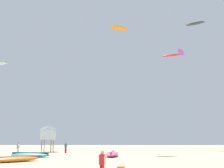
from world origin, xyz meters
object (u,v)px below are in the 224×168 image
(kite_grounded_near, at_px, (112,154))
(kite_grounded_mid, at_px, (14,159))
(person_midground, at_px, (66,147))
(person_left, at_px, (18,147))
(person_foreground, at_px, (102,162))
(kite_grounded_far, at_px, (30,155))
(lifeguard_tower, at_px, (48,132))
(kite_aloft_4, at_px, (119,28))
(kite_aloft_0, at_px, (195,23))
(kite_aloft_1, at_px, (0,64))
(kite_aloft_3, at_px, (181,52))
(kite_aloft_2, at_px, (172,55))

(kite_grounded_near, xyz_separation_m, kite_grounded_mid, (-9.31, -6.98, -0.03))
(person_midground, distance_m, person_left, 6.91)
(person_foreground, bearing_deg, person_left, 71.94)
(kite_grounded_far, xyz_separation_m, lifeguard_tower, (-0.96, 11.18, 2.77))
(kite_grounded_mid, distance_m, kite_aloft_4, 28.71)
(lifeguard_tower, height_order, kite_aloft_4, kite_aloft_4)
(lifeguard_tower, bearing_deg, kite_grounded_near, -42.30)
(kite_grounded_far, relative_size, kite_aloft_0, 1.53)
(person_midground, distance_m, kite_aloft_1, 16.13)
(kite_aloft_0, bearing_deg, person_left, -165.82)
(person_left, distance_m, kite_aloft_1, 13.36)
(person_foreground, height_order, kite_aloft_4, kite_aloft_4)
(person_foreground, bearing_deg, kite_aloft_3, 8.24)
(person_midground, relative_size, kite_aloft_0, 0.47)
(kite_aloft_2, bearing_deg, kite_grounded_near, -122.87)
(kite_grounded_near, distance_m, kite_aloft_0, 27.47)
(person_midground, distance_m, kite_aloft_0, 30.13)
(person_foreground, xyz_separation_m, kite_aloft_1, (-16.78, 20.98, 12.33))
(person_left, height_order, kite_grounded_near, person_left)
(kite_aloft_2, bearing_deg, kite_grounded_far, -136.28)
(person_midground, xyz_separation_m, kite_grounded_mid, (-2.35, -13.20, -0.63))
(kite_grounded_near, bearing_deg, person_midground, 138.21)
(kite_aloft_1, distance_m, kite_aloft_2, 34.52)
(kite_grounded_mid, relative_size, kite_aloft_1, 1.43)
(kite_grounded_near, relative_size, kite_aloft_3, 2.02)
(kite_grounded_near, height_order, kite_aloft_4, kite_aloft_4)
(kite_aloft_2, bearing_deg, kite_aloft_1, -152.69)
(kite_grounded_mid, xyz_separation_m, lifeguard_tower, (-1.28, 16.62, 2.78))
(kite_grounded_far, bearing_deg, kite_aloft_3, 3.59)
(kite_grounded_near, bearing_deg, kite_aloft_1, 165.42)
(kite_grounded_far, relative_size, kite_aloft_2, 1.11)
(kite_grounded_mid, height_order, kite_aloft_4, kite_aloft_4)
(kite_grounded_near, bearing_deg, person_foreground, -91.39)
(person_foreground, height_order, kite_aloft_3, kite_aloft_3)
(kite_grounded_far, relative_size, kite_aloft_4, 1.46)
(person_left, bearing_deg, kite_aloft_4, -136.76)
(kite_grounded_far, height_order, kite_aloft_3, kite_aloft_3)
(kite_aloft_0, bearing_deg, kite_aloft_4, 177.52)
(person_midground, bearing_deg, kite_aloft_1, -49.98)
(person_foreground, relative_size, lifeguard_tower, 0.38)
(lifeguard_tower, bearing_deg, kite_aloft_2, 23.83)
(person_foreground, distance_m, lifeguard_tower, 28.13)
(kite_grounded_mid, distance_m, kite_aloft_1, 19.02)
(person_midground, relative_size, lifeguard_tower, 0.37)
(kite_aloft_1, relative_size, kite_aloft_4, 0.93)
(kite_aloft_0, relative_size, kite_aloft_4, 0.95)
(kite_aloft_4, bearing_deg, kite_aloft_0, -2.48)
(person_foreground, relative_size, kite_aloft_0, 0.48)
(person_midground, relative_size, kite_aloft_1, 0.48)
(kite_aloft_0, bearing_deg, kite_grounded_far, -156.59)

